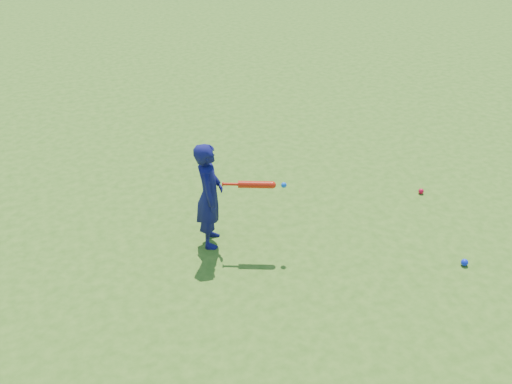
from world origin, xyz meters
TOP-DOWN VIEW (x-y plane):
  - ground at (0.00, 0.00)m, footprint 80.00×80.00m
  - child at (0.10, 0.24)m, footprint 0.41×0.51m
  - ground_ball_red at (2.89, 0.37)m, footprint 0.07×0.07m
  - ground_ball_blue at (2.53, -1.02)m, footprint 0.08×0.08m
  - bat_swing at (0.57, 0.02)m, footprint 0.64×0.28m

SIDE VIEW (x-z plane):
  - ground at x=0.00m, z-range 0.00..0.00m
  - ground_ball_red at x=2.89m, z-range 0.00..0.07m
  - ground_ball_blue at x=2.53m, z-range 0.00..0.08m
  - child at x=0.10m, z-range 0.00..1.23m
  - bat_swing at x=0.57m, z-range 0.75..0.82m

